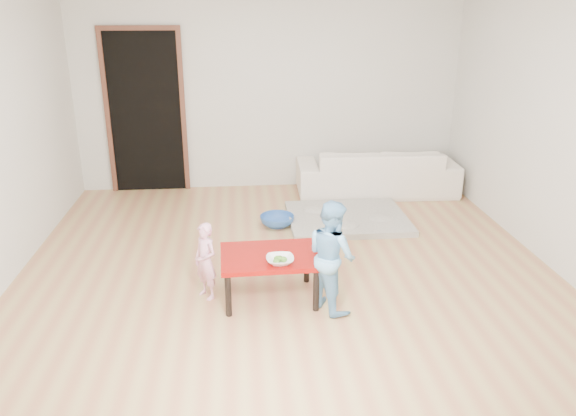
{
  "coord_description": "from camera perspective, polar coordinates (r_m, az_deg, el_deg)",
  "views": [
    {
      "loc": [
        -0.43,
        -4.87,
        2.38
      ],
      "look_at": [
        0.0,
        -0.2,
        0.65
      ],
      "focal_mm": 35.0,
      "sensor_mm": 36.0,
      "label": 1
    }
  ],
  "objects": [
    {
      "name": "child_blue",
      "position": [
        4.53,
        4.45,
        -4.83
      ],
      "size": [
        0.52,
        0.56,
        0.93
      ],
      "primitive_type": "imported",
      "rotation": [
        0.0,
        0.0,
        2.04
      ],
      "color": "#60B3DF",
      "rests_on": "floor"
    },
    {
      "name": "doorway",
      "position": [
        7.57,
        -14.24,
        9.3
      ],
      "size": [
        1.02,
        0.08,
        2.11
      ],
      "primitive_type": null,
      "color": "brown",
      "rests_on": "back_wall"
    },
    {
      "name": "child_pink",
      "position": [
        4.77,
        -8.37,
        -5.37
      ],
      "size": [
        0.28,
        0.29,
        0.67
      ],
      "primitive_type": "imported",
      "rotation": [
        0.0,
        0.0,
        -0.88
      ],
      "color": "pink",
      "rests_on": "floor"
    },
    {
      "name": "bowl",
      "position": [
        4.51,
        -0.82,
        -5.32
      ],
      "size": [
        0.22,
        0.22,
        0.05
      ],
      "primitive_type": "imported",
      "color": "white",
      "rests_on": "red_table"
    },
    {
      "name": "right_wall",
      "position": [
        5.79,
        25.52,
        7.52
      ],
      "size": [
        0.02,
        5.0,
        2.6
      ],
      "primitive_type": "cube",
      "color": "silver",
      "rests_on": "floor"
    },
    {
      "name": "red_table",
      "position": [
        4.77,
        -1.87,
        -6.94
      ],
      "size": [
        0.83,
        0.63,
        0.4
      ],
      "primitive_type": null,
      "rotation": [
        0.0,
        0.0,
        0.03
      ],
      "color": "maroon",
      "rests_on": "floor"
    },
    {
      "name": "basin",
      "position": [
        6.32,
        -1.11,
        -1.3
      ],
      "size": [
        0.39,
        0.39,
        0.12
      ],
      "primitive_type": "imported",
      "color": "#2C59A6",
      "rests_on": "floor"
    },
    {
      "name": "blanket",
      "position": [
        6.5,
        6.02,
        -1.03
      ],
      "size": [
        1.35,
        1.12,
        0.07
      ],
      "primitive_type": null,
      "rotation": [
        0.0,
        0.0,
        0.0
      ],
      "color": "#B9B3A3",
      "rests_on": "floor"
    },
    {
      "name": "back_wall",
      "position": [
        7.46,
        -1.93,
        11.89
      ],
      "size": [
        5.0,
        0.02,
        2.6
      ],
      "primitive_type": "cube",
      "color": "silver",
      "rests_on": "floor"
    },
    {
      "name": "broccoli",
      "position": [
        4.51,
        -0.82,
        -5.31
      ],
      "size": [
        0.12,
        0.12,
        0.06
      ],
      "primitive_type": null,
      "color": "#2D5919",
      "rests_on": "red_table"
    },
    {
      "name": "floor",
      "position": [
        5.44,
        -0.19,
        -5.71
      ],
      "size": [
        5.0,
        5.0,
        0.01
      ],
      "primitive_type": "cube",
      "color": "#B5764D",
      "rests_on": "ground"
    },
    {
      "name": "cushion",
      "position": [
        7.23,
        7.32,
        4.56
      ],
      "size": [
        0.5,
        0.46,
        0.11
      ],
      "primitive_type": "cube",
      "rotation": [
        0.0,
        0.0,
        -0.27
      ],
      "color": "orange",
      "rests_on": "sofa"
    },
    {
      "name": "sofa",
      "position": [
        7.45,
        8.97,
        3.76
      ],
      "size": [
        2.08,
        0.87,
        0.6
      ],
      "primitive_type": "imported",
      "rotation": [
        0.0,
        0.0,
        3.11
      ],
      "color": "silver",
      "rests_on": "floor"
    }
  ]
}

